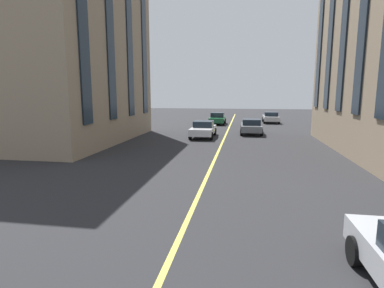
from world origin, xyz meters
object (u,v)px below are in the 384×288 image
object	(u,v)px
car_white_trailing	(203,129)
car_green_parked_b	(217,118)
car_silver_oncoming	(271,117)
car_grey_near	(251,126)

from	to	relation	value
car_white_trailing	car_green_parked_b	bearing A→B (deg)	-1.24
car_green_parked_b	car_silver_oncoming	bearing A→B (deg)	-65.26
car_silver_oncoming	car_grey_near	bearing A→B (deg)	166.85
car_white_trailing	car_grey_near	bearing A→B (deg)	-54.79
car_green_parked_b	car_white_trailing	distance (m)	11.22
car_green_parked_b	car_silver_oncoming	distance (m)	7.13
car_white_trailing	car_silver_oncoming	bearing A→B (deg)	-25.31
car_grey_near	car_silver_oncoming	size ratio (longest dim) A/B	1.00
car_green_parked_b	car_grey_near	distance (m)	9.18
car_green_parked_b	car_silver_oncoming	size ratio (longest dim) A/B	0.89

